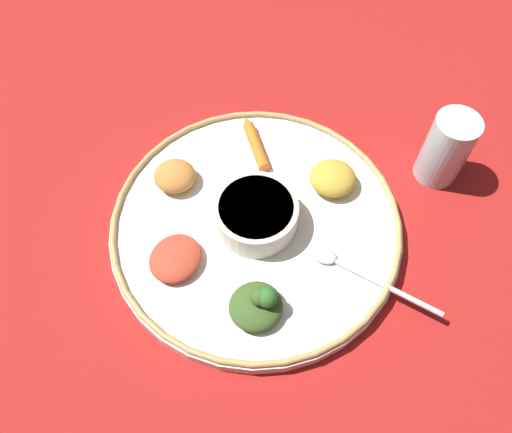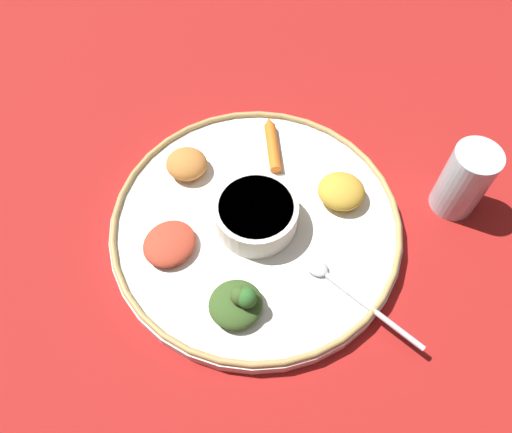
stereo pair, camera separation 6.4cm
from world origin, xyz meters
The scene contains 11 objects.
ground_plane centered at (0.00, 0.00, 0.00)m, with size 2.40×2.40×0.00m, color maroon.
platter centered at (0.00, 0.00, 0.01)m, with size 0.38×0.38×0.02m, color white.
platter_rim centered at (0.00, 0.00, 0.02)m, with size 0.38×0.38×0.01m, color tan.
center_bowl centered at (0.00, 0.00, 0.04)m, with size 0.11×0.11×0.04m.
spoon centered at (0.13, -0.04, 0.02)m, with size 0.17×0.07×0.01m.
greens_pile centered at (0.03, -0.12, 0.04)m, with size 0.09×0.09×0.04m.
carrot_near_spoon centered at (-0.03, 0.12, 0.03)m, with size 0.06×0.09×0.02m.
mound_lentil_yellow centered at (0.09, 0.08, 0.04)m, with size 0.06×0.06×0.03m, color gold.
mound_squash centered at (-0.12, 0.04, 0.04)m, with size 0.05×0.06×0.03m, color #C67A38.
mound_berbere_red centered at (-0.08, -0.08, 0.03)m, with size 0.07×0.06×0.02m, color #B73D28.
drinking_glass centered at (0.23, 0.15, 0.05)m, with size 0.06×0.06×0.11m.
Camera 2 is at (0.13, -0.30, 0.59)m, focal length 35.31 mm.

